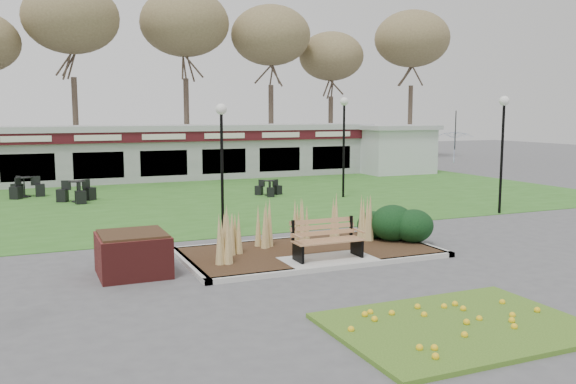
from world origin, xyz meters
name	(u,v)px	position (x,y,z in m)	size (l,w,h in m)	color
ground	(331,265)	(0.00, 0.00, 0.00)	(100.00, 100.00, 0.00)	#515154
lawn	(198,199)	(0.00, 12.00, 0.01)	(34.00, 16.00, 0.02)	#316720
flower_bed	(458,324)	(0.00, -4.60, 0.07)	(4.20, 3.00, 0.16)	#3A601B
planting_bed	(351,235)	(1.27, 1.35, 0.37)	(6.75, 3.40, 1.27)	#351F15
park_bench	(326,239)	(0.00, 0.25, 0.59)	(1.70, 0.66, 0.93)	#A77A4B
brick_planter	(133,254)	(-4.40, 1.00, 0.48)	(1.50, 1.50, 0.95)	maroon
food_pavilion	(158,152)	(0.00, 19.96, 1.48)	(24.60, 3.40, 2.90)	gray
service_hut	(394,149)	(13.50, 18.00, 1.45)	(4.40, 3.40, 2.83)	silver
tree_backdrop	(130,37)	(0.00, 28.00, 8.36)	(47.24, 5.24, 10.36)	#47382B
lamp_post_near_right	(503,128)	(8.88, 4.18, 3.02)	(0.34, 0.34, 4.14)	black
lamp_post_mid_left	(222,140)	(-1.28, 4.40, 2.78)	(0.32, 0.32, 3.82)	black
lamp_post_mid_right	(344,125)	(5.78, 10.04, 3.06)	(0.35, 0.35, 4.19)	black
bistro_set_a	(78,195)	(-4.64, 13.02, 0.30)	(1.56, 1.44, 0.84)	black
bistro_set_b	(24,190)	(-6.58, 15.38, 0.30)	(1.40, 1.59, 0.85)	black
bistro_set_d	(269,190)	(3.09, 11.76, 0.23)	(1.18, 1.17, 0.65)	black
patio_umbrella	(455,147)	(16.00, 15.64, 1.62)	(2.17, 2.21, 2.56)	black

